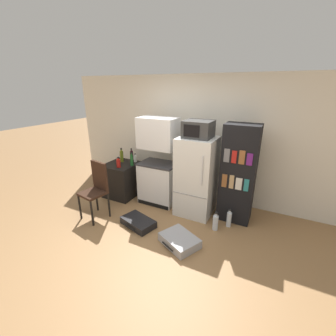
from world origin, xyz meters
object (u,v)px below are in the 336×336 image
(microwave, at_px, (198,129))
(suitcase_small_flat, at_px, (179,240))
(kitchen_hutch, at_px, (159,165))
(side_table, at_px, (122,179))
(bottle_amber_beer, at_px, (121,157))
(bottle_ketchup_red, at_px, (118,163))
(bottle_wine_dark, at_px, (132,156))
(bookshelf, at_px, (238,174))
(water_bottle_front, at_px, (229,219))
(water_bottle_middle, at_px, (215,222))
(bottle_green_tall, at_px, (132,160))
(bottle_olive_oil, at_px, (122,156))
(bottle_milk_white, at_px, (135,158))
(refrigerator, at_px, (196,177))
(suitcase_large_flat, at_px, (138,222))
(chair, at_px, (97,186))

(microwave, relative_size, suitcase_small_flat, 0.69)
(kitchen_hutch, bearing_deg, side_table, -174.00)
(bottle_amber_beer, bearing_deg, bottle_ketchup_red, -57.87)
(bottle_wine_dark, bearing_deg, bookshelf, -3.17)
(water_bottle_front, xyz_separation_m, water_bottle_middle, (-0.18, -0.20, -0.00))
(bottle_green_tall, relative_size, bottle_olive_oil, 0.94)
(bottle_milk_white, bearing_deg, microwave, -7.96)
(kitchen_hutch, height_order, bottle_olive_oil, kitchen_hutch)
(bookshelf, bearing_deg, bottle_ketchup_red, -171.46)
(refrigerator, height_order, microwave, microwave)
(water_bottle_front, bearing_deg, side_table, 176.29)
(bottle_wine_dark, distance_m, water_bottle_front, 2.46)
(microwave, relative_size, suitcase_large_flat, 0.71)
(bookshelf, bearing_deg, side_table, -176.34)
(side_table, height_order, bottle_ketchup_red, bottle_ketchup_red)
(bottle_olive_oil, height_order, water_bottle_front, bottle_olive_oil)
(water_bottle_front, bearing_deg, suitcase_large_flat, -153.61)
(chair, bearing_deg, bottle_wine_dark, 103.46)
(kitchen_hutch, height_order, chair, kitchen_hutch)
(side_table, height_order, bottle_amber_beer, bottle_amber_beer)
(bottle_green_tall, relative_size, water_bottle_middle, 0.85)
(bookshelf, height_order, bottle_milk_white, bookshelf)
(bottle_green_tall, xyz_separation_m, bottle_olive_oil, (-0.34, 0.10, 0.01))
(kitchen_hutch, xyz_separation_m, water_bottle_middle, (1.34, -0.45, -0.66))
(side_table, relative_size, water_bottle_front, 2.13)
(refrigerator, bearing_deg, water_bottle_front, -15.35)
(microwave, distance_m, bottle_ketchup_red, 1.80)
(side_table, distance_m, water_bottle_front, 2.41)
(bottle_milk_white, distance_m, bottle_olive_oil, 0.31)
(bottle_milk_white, bearing_deg, kitchen_hutch, -12.75)
(bottle_milk_white, bearing_deg, bottle_ketchup_red, -104.26)
(bottle_amber_beer, relative_size, bottle_olive_oil, 0.51)
(refrigerator, height_order, suitcase_large_flat, refrigerator)
(bottle_olive_oil, bearing_deg, side_table, -59.66)
(side_table, xyz_separation_m, water_bottle_middle, (2.21, -0.36, -0.22))
(bookshelf, distance_m, bottle_green_tall, 2.15)
(suitcase_small_flat, height_order, water_bottle_middle, water_bottle_middle)
(suitcase_large_flat, bearing_deg, bottle_ketchup_red, 159.37)
(microwave, distance_m, bottle_milk_white, 1.71)
(chair, bearing_deg, bottle_ketchup_red, 104.66)
(bottle_olive_oil, xyz_separation_m, chair, (0.22, -1.03, -0.24))
(refrigerator, relative_size, bottle_ketchup_red, 6.75)
(kitchen_hutch, relative_size, bottle_ketchup_red, 8.06)
(side_table, distance_m, water_bottle_middle, 2.25)
(water_bottle_middle, bearing_deg, bottle_amber_beer, 165.86)
(bottle_wine_dark, bearing_deg, suitcase_small_flat, -35.78)
(bottle_olive_oil, distance_m, suitcase_small_flat, 2.34)
(bookshelf, bearing_deg, refrigerator, -170.57)
(bottle_green_tall, bearing_deg, refrigerator, 0.43)
(water_bottle_front, bearing_deg, bottle_milk_white, 169.69)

